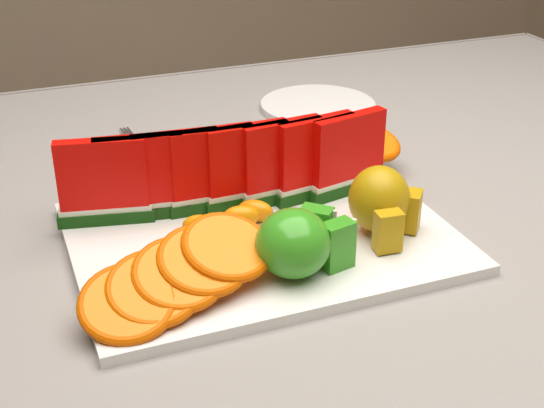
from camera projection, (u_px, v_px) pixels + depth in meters
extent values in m
cube|color=#452F15|center=(281.00, 212.00, 0.93)|extent=(1.40, 0.90, 0.03)
cube|color=#452F15|center=(487.00, 235.00, 1.63)|extent=(0.06, 0.06, 0.72)
cube|color=slate|center=(281.00, 198.00, 0.92)|extent=(1.52, 1.02, 0.01)
cube|color=slate|center=(177.00, 126.00, 1.39)|extent=(1.52, 0.01, 0.20)
cube|color=silver|center=(261.00, 237.00, 0.82)|extent=(0.40, 0.30, 0.01)
ellipsoid|color=#148D0C|center=(293.00, 243.00, 0.73)|extent=(0.09, 0.09, 0.07)
cube|color=#148D0C|center=(337.00, 245.00, 0.74)|extent=(0.04, 0.03, 0.05)
cube|color=beige|center=(343.00, 244.00, 0.75)|extent=(0.03, 0.01, 0.05)
cube|color=#148D0C|center=(316.00, 230.00, 0.77)|extent=(0.04, 0.04, 0.05)
cube|color=beige|center=(322.00, 229.00, 0.77)|extent=(0.02, 0.02, 0.05)
ellipsoid|color=#A1830A|center=(379.00, 199.00, 0.80)|extent=(0.08, 0.08, 0.07)
cube|color=#A1830A|center=(388.00, 231.00, 0.77)|extent=(0.03, 0.02, 0.04)
cube|color=#A1830A|center=(411.00, 211.00, 0.81)|extent=(0.03, 0.03, 0.04)
cylinder|color=silver|center=(318.00, 106.00, 1.19)|extent=(0.23, 0.23, 0.01)
cube|color=silver|center=(141.00, 157.00, 1.02)|extent=(0.03, 0.17, 0.00)
cube|color=silver|center=(124.00, 134.00, 1.09)|extent=(0.01, 0.04, 0.00)
cube|color=silver|center=(128.00, 133.00, 1.09)|extent=(0.01, 0.04, 0.00)
cube|color=silver|center=(131.00, 133.00, 1.10)|extent=(0.01, 0.04, 0.00)
cube|color=#0E3A15|center=(107.00, 216.00, 0.83)|extent=(0.11, 0.04, 0.01)
cube|color=silver|center=(106.00, 208.00, 0.83)|extent=(0.10, 0.04, 0.01)
cube|color=red|center=(102.00, 174.00, 0.81)|extent=(0.10, 0.04, 0.08)
cube|color=#0E3A15|center=(143.00, 212.00, 0.84)|extent=(0.11, 0.04, 0.01)
cube|color=silver|center=(143.00, 204.00, 0.84)|extent=(0.10, 0.03, 0.01)
cube|color=red|center=(140.00, 170.00, 0.82)|extent=(0.10, 0.03, 0.08)
cube|color=#0E3A15|center=(179.00, 207.00, 0.85)|extent=(0.11, 0.03, 0.01)
cube|color=silver|center=(179.00, 200.00, 0.85)|extent=(0.10, 0.03, 0.01)
cube|color=red|center=(176.00, 166.00, 0.83)|extent=(0.10, 0.02, 0.08)
cube|color=#0E3A15|center=(214.00, 203.00, 0.86)|extent=(0.11, 0.02, 0.01)
cube|color=silver|center=(214.00, 195.00, 0.86)|extent=(0.10, 0.02, 0.01)
cube|color=red|center=(212.00, 162.00, 0.84)|extent=(0.10, 0.02, 0.08)
cube|color=#0E3A15|center=(248.00, 199.00, 0.87)|extent=(0.11, 0.02, 0.01)
cube|color=silver|center=(248.00, 191.00, 0.87)|extent=(0.10, 0.02, 0.01)
cube|color=red|center=(248.00, 158.00, 0.85)|extent=(0.10, 0.02, 0.08)
cube|color=#0E3A15|center=(282.00, 195.00, 0.88)|extent=(0.11, 0.03, 0.01)
cube|color=silver|center=(282.00, 187.00, 0.88)|extent=(0.10, 0.03, 0.01)
cube|color=red|center=(282.00, 154.00, 0.86)|extent=(0.10, 0.02, 0.08)
cube|color=#0E3A15|center=(315.00, 191.00, 0.89)|extent=(0.11, 0.04, 0.01)
cube|color=silver|center=(315.00, 183.00, 0.89)|extent=(0.10, 0.03, 0.01)
cube|color=red|center=(316.00, 150.00, 0.87)|extent=(0.10, 0.03, 0.08)
cube|color=#0E3A15|center=(347.00, 187.00, 0.90)|extent=(0.11, 0.04, 0.01)
cube|color=silver|center=(347.00, 179.00, 0.90)|extent=(0.10, 0.04, 0.01)
cube|color=red|center=(349.00, 147.00, 0.88)|extent=(0.10, 0.04, 0.08)
cylinder|color=#CA5414|center=(128.00, 303.00, 0.67)|extent=(0.09, 0.09, 0.04)
torus|color=red|center=(128.00, 303.00, 0.67)|extent=(0.11, 0.10, 0.04)
cylinder|color=#CA5414|center=(154.00, 288.00, 0.68)|extent=(0.09, 0.08, 0.04)
torus|color=red|center=(154.00, 288.00, 0.68)|extent=(0.10, 0.10, 0.04)
cylinder|color=#CA5414|center=(179.00, 274.00, 0.70)|extent=(0.08, 0.08, 0.04)
torus|color=red|center=(179.00, 274.00, 0.70)|extent=(0.09, 0.09, 0.04)
cylinder|color=#CA5414|center=(203.00, 260.00, 0.71)|extent=(0.09, 0.09, 0.04)
torus|color=red|center=(203.00, 260.00, 0.71)|extent=(0.10, 0.10, 0.04)
cylinder|color=#CA5414|center=(227.00, 247.00, 0.72)|extent=(0.10, 0.10, 0.04)
torus|color=red|center=(227.00, 247.00, 0.72)|extent=(0.11, 0.11, 0.04)
cylinder|color=#CA5414|center=(146.00, 190.00, 0.88)|extent=(0.08, 0.08, 0.03)
torus|color=red|center=(146.00, 190.00, 0.88)|extent=(0.09, 0.09, 0.03)
cylinder|color=#CA5414|center=(186.00, 182.00, 0.89)|extent=(0.08, 0.08, 0.03)
torus|color=red|center=(186.00, 182.00, 0.89)|extent=(0.09, 0.09, 0.03)
cylinder|color=#CA5414|center=(225.00, 173.00, 0.90)|extent=(0.09, 0.09, 0.03)
torus|color=red|center=(225.00, 173.00, 0.90)|extent=(0.10, 0.10, 0.03)
cylinder|color=#CA5414|center=(262.00, 165.00, 0.92)|extent=(0.09, 0.09, 0.03)
torus|color=red|center=(262.00, 165.00, 0.92)|extent=(0.11, 0.11, 0.03)
cylinder|color=#CA5414|center=(298.00, 157.00, 0.93)|extent=(0.10, 0.10, 0.03)
torus|color=red|center=(298.00, 157.00, 0.93)|extent=(0.11, 0.11, 0.03)
cylinder|color=#CA5414|center=(334.00, 149.00, 0.95)|extent=(0.10, 0.10, 0.03)
torus|color=red|center=(334.00, 149.00, 0.95)|extent=(0.11, 0.11, 0.03)
cylinder|color=#CA5414|center=(368.00, 141.00, 0.96)|extent=(0.10, 0.10, 0.03)
torus|color=red|center=(368.00, 141.00, 0.96)|extent=(0.12, 0.12, 0.03)
ellipsoid|color=red|center=(190.00, 241.00, 0.78)|extent=(0.04, 0.04, 0.03)
ellipsoid|color=red|center=(201.00, 226.00, 0.80)|extent=(0.05, 0.04, 0.03)
ellipsoid|color=red|center=(230.00, 227.00, 0.80)|extent=(0.04, 0.04, 0.03)
ellipsoid|color=red|center=(241.00, 217.00, 0.82)|extent=(0.04, 0.03, 0.03)
ellipsoid|color=red|center=(255.00, 211.00, 0.84)|extent=(0.05, 0.04, 0.03)
ellipsoid|color=red|center=(296.00, 222.00, 0.81)|extent=(0.03, 0.04, 0.03)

